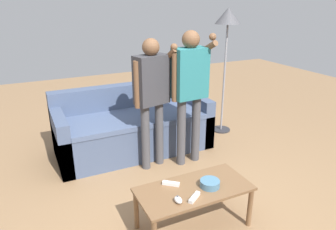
% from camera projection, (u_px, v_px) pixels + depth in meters
% --- Properties ---
extents(ground_plane, '(12.00, 12.00, 0.00)m').
position_uv_depth(ground_plane, '(192.00, 212.00, 2.99)').
color(ground_plane, '#93704C').
extents(couch, '(1.98, 0.87, 0.83)m').
position_uv_depth(couch, '(133.00, 128.00, 4.15)').
color(couch, '#475675').
rests_on(couch, ground).
extents(coffee_table, '(0.99, 0.47, 0.40)m').
position_uv_depth(coffee_table, '(194.00, 193.00, 2.69)').
color(coffee_table, brown).
rests_on(coffee_table, ground).
extents(snack_bowl, '(0.17, 0.17, 0.06)m').
position_uv_depth(snack_bowl, '(210.00, 184.00, 2.68)').
color(snack_bowl, teal).
rests_on(snack_bowl, coffee_table).
extents(game_remote_nunchuk, '(0.06, 0.09, 0.05)m').
position_uv_depth(game_remote_nunchuk, '(178.00, 200.00, 2.47)').
color(game_remote_nunchuk, white).
rests_on(game_remote_nunchuk, coffee_table).
extents(floor_lamp, '(0.36, 0.36, 1.81)m').
position_uv_depth(floor_lamp, '(228.00, 25.00, 4.29)').
color(floor_lamp, '#2D2D33').
rests_on(floor_lamp, ground).
extents(player_right, '(0.48, 0.30, 1.60)m').
position_uv_depth(player_right, '(190.00, 83.00, 3.57)').
color(player_right, '#47474C').
rests_on(player_right, ground).
extents(player_center, '(0.48, 0.30, 1.53)m').
position_uv_depth(player_center, '(152.00, 90.00, 3.49)').
color(player_center, '#47474C').
rests_on(player_center, ground).
extents(game_remote_wand_near, '(0.14, 0.12, 0.03)m').
position_uv_depth(game_remote_wand_near, '(171.00, 184.00, 2.70)').
color(game_remote_wand_near, white).
rests_on(game_remote_wand_near, coffee_table).
extents(game_remote_wand_far, '(0.06, 0.15, 0.03)m').
position_uv_depth(game_remote_wand_far, '(210.00, 181.00, 2.73)').
color(game_remote_wand_far, white).
rests_on(game_remote_wand_far, coffee_table).
extents(game_remote_wand_spare, '(0.14, 0.11, 0.03)m').
position_uv_depth(game_remote_wand_spare, '(194.00, 197.00, 2.51)').
color(game_remote_wand_spare, white).
rests_on(game_remote_wand_spare, coffee_table).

